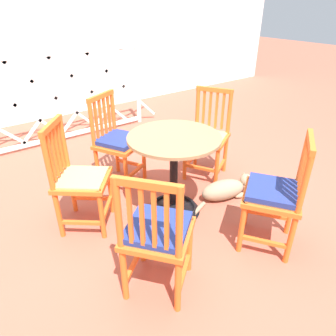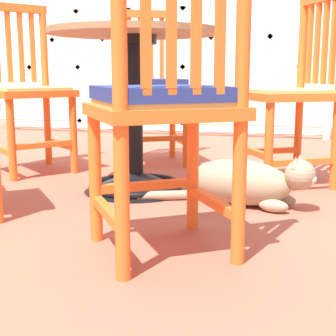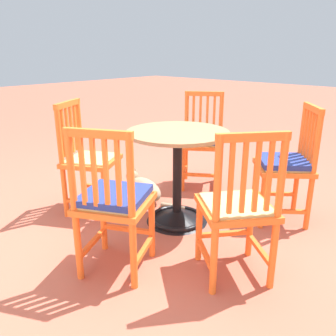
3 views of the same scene
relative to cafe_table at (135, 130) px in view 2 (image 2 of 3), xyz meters
The scene contains 8 objects.
ground_plane 0.31m from the cafe_table, 155.46° to the right, with size 24.00×24.00×0.00m, color #AD5642.
lattice_fence_panel 2.20m from the cafe_table, 103.10° to the left, with size 3.49×0.06×1.17m.
cafe_table is the anchor object (origin of this frame).
orange_chair_tucked_in 0.85m from the cafe_table, 66.20° to the right, with size 0.56×0.56×0.91m.
orange_chair_at_corner 0.77m from the cafe_table, 25.01° to the left, with size 0.55×0.55×0.91m.
orange_chair_by_planter 0.76m from the cafe_table, 100.65° to the left, with size 0.54×0.54×0.91m.
orange_chair_near_fence 0.79m from the cafe_table, 156.81° to the left, with size 0.56×0.56×0.91m.
tabby_cat 0.58m from the cafe_table, 15.00° to the right, with size 0.75×0.31×0.23m.
Camera 2 is at (0.82, -2.13, 0.55)m, focal length 53.89 mm.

